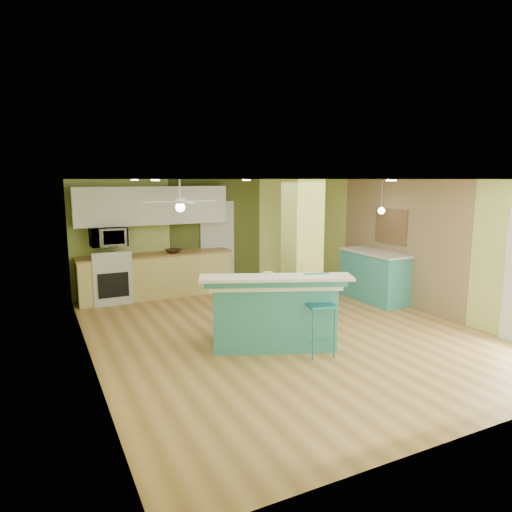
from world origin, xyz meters
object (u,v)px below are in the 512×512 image
Objects in this scene: canister at (268,278)px; side_counter at (374,276)px; fruit_bowl at (173,251)px; peninsula at (273,311)px; bar_stool at (318,301)px.

side_counter is at bearing 24.38° from canister.
peninsula is at bearing -81.72° from fruit_bowl.
canister reaches higher than fruit_bowl.
canister is (-3.28, -1.49, 0.56)m from side_counter.
peninsula is at bearing 135.93° from bar_stool.
side_counter is 3.64m from canister.
bar_stool reaches higher than peninsula.
peninsula is 13.93× the size of canister.
bar_stool reaches higher than fruit_bowl.
fruit_bowl is 2.01× the size of canister.
side_counter reaches higher than fruit_bowl.
bar_stool reaches higher than canister.
fruit_bowl is (-0.92, 4.15, 0.20)m from bar_stool.
canister reaches higher than peninsula.
fruit_bowl is (-0.52, 3.55, 0.45)m from peninsula.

